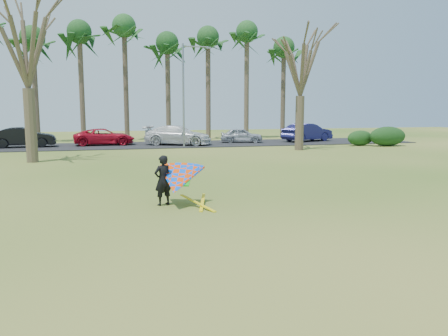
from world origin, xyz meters
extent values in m
plane|color=#275A13|center=(0.00, 0.00, 0.00)|extent=(100.00, 100.00, 0.00)
cube|color=black|center=(0.00, 25.00, 0.03)|extent=(46.00, 7.00, 0.06)
cylinder|color=brown|center=(-10.00, 31.00, 4.50)|extent=(0.48, 0.48, 9.00)
ellipsoid|color=#1A4117|center=(-10.00, 31.00, 9.30)|extent=(4.84, 4.84, 3.08)
cylinder|color=#4D3F2E|center=(-6.00, 31.00, 4.85)|extent=(0.48, 0.48, 9.70)
ellipsoid|color=#174118|center=(-6.00, 31.00, 10.00)|extent=(4.84, 4.84, 3.08)
cylinder|color=#4A3A2C|center=(-2.00, 31.00, 5.20)|extent=(0.48, 0.48, 10.40)
ellipsoid|color=#1B4D1F|center=(-2.00, 31.00, 10.70)|extent=(4.84, 4.84, 3.08)
cylinder|color=#48392B|center=(2.00, 31.00, 4.50)|extent=(0.48, 0.48, 9.00)
ellipsoid|color=#174117|center=(2.00, 31.00, 9.30)|extent=(4.84, 4.84, 3.08)
cylinder|color=brown|center=(6.00, 31.00, 4.85)|extent=(0.48, 0.48, 9.70)
ellipsoid|color=#17401A|center=(6.00, 31.00, 10.00)|extent=(4.84, 4.84, 3.08)
cylinder|color=brown|center=(10.00, 31.00, 5.20)|extent=(0.48, 0.48, 10.40)
ellipsoid|color=#1B4E20|center=(10.00, 31.00, 10.70)|extent=(4.84, 4.84, 3.08)
cylinder|color=#46392A|center=(14.00, 31.00, 4.50)|extent=(0.48, 0.48, 9.00)
ellipsoid|color=#19471A|center=(14.00, 31.00, 9.30)|extent=(4.84, 4.84, 3.08)
cylinder|color=#4A3C2C|center=(-8.00, 15.00, 2.10)|extent=(0.64, 0.64, 4.20)
cylinder|color=#493C2C|center=(10.00, 18.00, 1.99)|extent=(0.64, 0.64, 3.99)
cylinder|color=gray|center=(2.00, 22.00, 4.00)|extent=(0.16, 0.16, 8.00)
cylinder|color=gray|center=(3.00, 22.00, 7.80)|extent=(2.00, 0.10, 0.10)
cube|color=gray|center=(4.00, 22.00, 7.75)|extent=(0.40, 0.18, 0.12)
ellipsoid|color=#133513|center=(18.47, 19.30, 0.81)|extent=(3.22, 1.46, 1.61)
ellipsoid|color=#153914|center=(16.54, 20.25, 0.63)|extent=(2.28, 1.07, 1.27)
imported|color=black|center=(-10.16, 25.06, 0.84)|extent=(4.81, 1.96, 1.55)
imported|color=red|center=(-4.08, 25.61, 0.74)|extent=(4.99, 2.42, 1.37)
imported|color=silver|center=(1.87, 24.21, 0.87)|extent=(6.00, 4.30, 1.61)
imported|color=#AAAFB9|center=(7.78, 25.41, 0.70)|extent=(4.00, 2.37, 1.28)
imported|color=#1B1B52|center=(14.05, 25.14, 0.89)|extent=(5.31, 3.32, 1.65)
imported|color=black|center=(-2.07, 1.78, 0.80)|extent=(0.69, 0.58, 1.61)
cone|color=#0555FA|center=(-1.62, 1.53, 0.85)|extent=(2.13, 2.39, 2.02)
cube|color=#0CBF19|center=(-1.50, 1.45, 0.80)|extent=(0.62, 0.60, 0.24)
cube|color=yellow|center=(-1.07, 1.18, 0.01)|extent=(0.85, 1.66, 0.28)
cube|color=yellow|center=(-0.87, 1.38, 0.01)|extent=(0.56, 1.76, 0.22)
camera|label=1|loc=(-3.67, -11.96, 3.07)|focal=35.00mm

